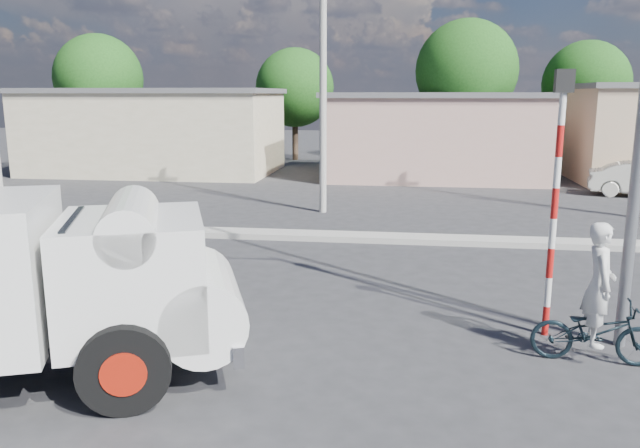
# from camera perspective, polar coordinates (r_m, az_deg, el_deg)

# --- Properties ---
(ground_plane) EXTENTS (120.00, 120.00, 0.00)m
(ground_plane) POSITION_cam_1_polar(r_m,az_deg,el_deg) (9.74, 2.55, -12.33)
(ground_plane) COLOR #2C2C2F
(ground_plane) RESTS_ON ground
(median) EXTENTS (40.00, 0.80, 0.16)m
(median) POSITION_cam_1_polar(r_m,az_deg,el_deg) (17.32, 5.06, -1.25)
(median) COLOR #99968E
(median) RESTS_ON ground
(bicycle) EXTENTS (1.89, 0.80, 0.96)m
(bicycle) POSITION_cam_1_polar(r_m,az_deg,el_deg) (10.35, 23.83, -9.01)
(bicycle) COLOR black
(bicycle) RESTS_ON ground
(cyclist) EXTENTS (0.51, 0.72, 1.86)m
(cyclist) POSITION_cam_1_polar(r_m,az_deg,el_deg) (10.21, 24.03, -6.65)
(cyclist) COLOR silver
(cyclist) RESTS_ON ground
(traffic_pole) EXTENTS (0.28, 0.18, 4.36)m
(traffic_pole) POSITION_cam_1_polar(r_m,az_deg,el_deg) (10.72, 20.81, 3.60)
(traffic_pole) COLOR red
(traffic_pole) RESTS_ON ground
(building_row) EXTENTS (37.80, 7.30, 4.44)m
(building_row) POSITION_cam_1_polar(r_m,az_deg,el_deg) (30.91, 8.55, 8.27)
(building_row) COLOR #C5BB95
(building_row) RESTS_ON ground
(tree_row) EXTENTS (51.24, 7.43, 8.42)m
(tree_row) POSITION_cam_1_polar(r_m,az_deg,el_deg) (37.98, 18.47, 12.71)
(tree_row) COLOR #38281E
(tree_row) RESTS_ON ground
(utility_poles) EXTENTS (35.40, 0.24, 8.00)m
(utility_poles) POSITION_cam_1_polar(r_m,az_deg,el_deg) (21.00, 14.93, 11.67)
(utility_poles) COLOR #99968E
(utility_poles) RESTS_ON ground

